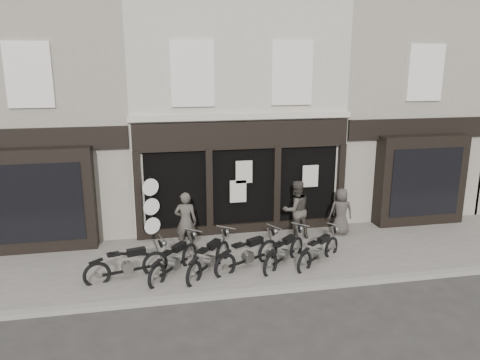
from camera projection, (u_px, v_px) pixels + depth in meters
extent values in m
plane|color=#2D2B28|center=(264.00, 271.00, 13.26)|extent=(90.00, 90.00, 0.00)
cube|color=#615B55|center=(257.00, 257.00, 14.10)|extent=(30.00, 4.20, 0.12)
cube|color=gray|center=(276.00, 290.00, 12.05)|extent=(30.00, 0.25, 0.13)
cube|color=#BBB3A0|center=(227.00, 106.00, 17.94)|extent=(7.20, 6.00, 8.20)
cube|color=black|center=(243.00, 135.00, 15.18)|extent=(7.10, 0.18, 0.90)
cube|color=black|center=(243.00, 192.00, 15.72)|extent=(6.50, 0.10, 2.95)
cube|color=black|center=(243.00, 229.00, 15.97)|extent=(7.10, 0.20, 0.44)
cube|color=#BBB3A2|center=(243.00, 117.00, 15.06)|extent=(7.30, 0.22, 0.18)
cube|color=silver|center=(193.00, 74.00, 14.42)|extent=(1.35, 0.12, 2.00)
cube|color=black|center=(192.00, 74.00, 14.45)|extent=(1.05, 0.06, 1.70)
cube|color=silver|center=(292.00, 73.00, 15.03)|extent=(1.35, 0.12, 2.00)
cube|color=black|center=(292.00, 73.00, 15.05)|extent=(1.05, 0.06, 1.70)
cube|color=black|center=(138.00, 197.00, 14.98)|extent=(0.22, 0.22, 3.00)
cube|color=black|center=(209.00, 193.00, 15.41)|extent=(0.22, 0.22, 3.00)
cube|color=black|center=(277.00, 190.00, 15.84)|extent=(0.22, 0.22, 3.00)
cube|color=black|center=(340.00, 186.00, 16.28)|extent=(0.22, 0.22, 3.00)
cube|color=beige|center=(244.00, 172.00, 15.36)|extent=(0.55, 0.04, 0.75)
cube|color=beige|center=(310.00, 176.00, 15.86)|extent=(0.55, 0.04, 0.75)
cube|color=beige|center=(238.00, 191.00, 15.48)|extent=(0.55, 0.04, 0.75)
cube|color=gray|center=(53.00, 110.00, 16.75)|extent=(5.50, 6.00, 8.20)
cube|color=black|center=(40.00, 200.00, 14.16)|extent=(3.20, 0.70, 3.20)
cube|color=black|center=(37.00, 203.00, 13.82)|extent=(2.60, 0.06, 2.40)
cube|color=black|center=(36.00, 140.00, 14.00)|extent=(5.40, 0.16, 0.70)
cube|color=silver|center=(29.00, 75.00, 13.54)|extent=(1.30, 0.10, 1.90)
cube|color=black|center=(29.00, 75.00, 13.57)|extent=(1.00, 0.06, 1.60)
cube|color=gray|center=(380.00, 103.00, 19.14)|extent=(5.50, 6.00, 8.20)
cube|color=black|center=(420.00, 180.00, 16.55)|extent=(3.20, 0.70, 3.20)
cube|color=black|center=(426.00, 182.00, 16.22)|extent=(2.60, 0.06, 2.40)
cube|color=black|center=(420.00, 128.00, 16.39)|extent=(5.40, 0.16, 0.70)
cube|color=silver|center=(425.00, 73.00, 15.93)|extent=(1.30, 0.10, 1.90)
cube|color=black|center=(425.00, 73.00, 15.96)|extent=(1.00, 0.06, 1.60)
torus|color=black|center=(155.00, 264.00, 12.89)|extent=(0.73, 0.28, 0.73)
torus|color=black|center=(97.00, 275.00, 12.22)|extent=(0.73, 0.28, 0.73)
cube|color=black|center=(127.00, 271.00, 12.56)|extent=(1.25, 0.38, 0.06)
cube|color=gray|center=(127.00, 268.00, 12.55)|extent=(0.30, 0.25, 0.28)
cube|color=black|center=(136.00, 252.00, 12.56)|extent=(0.53, 0.30, 0.18)
cube|color=black|center=(113.00, 254.00, 12.29)|extent=(0.37, 0.29, 0.06)
cylinder|color=gray|center=(162.00, 238.00, 12.81)|extent=(0.20, 0.61, 0.04)
torus|color=black|center=(189.00, 255.00, 13.46)|extent=(0.52, 0.62, 0.72)
torus|color=black|center=(157.00, 277.00, 12.15)|extent=(0.52, 0.62, 0.72)
cube|color=black|center=(174.00, 267.00, 12.81)|extent=(0.82, 1.01, 0.06)
cube|color=gray|center=(174.00, 264.00, 12.81)|extent=(0.31, 0.32, 0.27)
cube|color=black|center=(179.00, 247.00, 12.93)|extent=(0.44, 0.49, 0.18)
cube|color=black|center=(166.00, 253.00, 12.41)|extent=(0.36, 0.38, 0.06)
cylinder|color=gray|center=(193.00, 230.00, 13.49)|extent=(0.50, 0.41, 0.04)
torus|color=black|center=(222.00, 253.00, 13.61)|extent=(0.53, 0.64, 0.74)
torus|color=black|center=(194.00, 274.00, 12.25)|extent=(0.53, 0.64, 0.74)
cube|color=black|center=(209.00, 265.00, 12.94)|extent=(0.83, 1.05, 0.06)
cube|color=gray|center=(209.00, 261.00, 12.93)|extent=(0.31, 0.32, 0.28)
cube|color=black|center=(214.00, 244.00, 13.06)|extent=(0.45, 0.51, 0.18)
cube|color=black|center=(203.00, 251.00, 12.52)|extent=(0.37, 0.39, 0.06)
cylinder|color=gray|center=(226.00, 227.00, 13.64)|extent=(0.52, 0.41, 0.04)
torus|color=black|center=(268.00, 252.00, 13.69)|extent=(0.70, 0.44, 0.74)
torus|color=black|center=(225.00, 266.00, 12.71)|extent=(0.70, 0.44, 0.74)
cube|color=black|center=(247.00, 260.00, 13.21)|extent=(1.17, 0.66, 0.07)
cube|color=gray|center=(248.00, 257.00, 13.20)|extent=(0.32, 0.30, 0.28)
cube|color=black|center=(255.00, 241.00, 13.26)|extent=(0.53, 0.40, 0.19)
cube|color=black|center=(238.00, 245.00, 12.87)|extent=(0.39, 0.35, 0.07)
cylinder|color=gray|center=(274.00, 227.00, 13.66)|extent=(0.33, 0.58, 0.04)
torus|color=black|center=(296.00, 248.00, 14.01)|extent=(0.57, 0.55, 0.70)
torus|color=black|center=(270.00, 265.00, 12.82)|extent=(0.57, 0.55, 0.70)
cube|color=black|center=(284.00, 258.00, 13.43)|extent=(0.92, 0.89, 0.06)
cube|color=gray|center=(284.00, 255.00, 13.42)|extent=(0.31, 0.31, 0.27)
cube|color=black|center=(289.00, 239.00, 13.52)|extent=(0.46, 0.46, 0.18)
cube|color=black|center=(279.00, 244.00, 13.05)|extent=(0.37, 0.36, 0.06)
cylinder|color=gray|center=(301.00, 225.00, 14.02)|extent=(0.44, 0.46, 0.04)
torus|color=black|center=(331.00, 248.00, 14.06)|extent=(0.60, 0.49, 0.68)
torus|color=black|center=(304.00, 263.00, 12.99)|extent=(0.60, 0.49, 0.68)
cube|color=black|center=(318.00, 256.00, 13.53)|extent=(0.98, 0.77, 0.06)
cube|color=gray|center=(319.00, 254.00, 13.53)|extent=(0.30, 0.29, 0.26)
cube|color=black|center=(324.00, 239.00, 13.61)|extent=(0.47, 0.42, 0.17)
cube|color=black|center=(313.00, 243.00, 13.19)|extent=(0.36, 0.34, 0.06)
cylinder|color=gray|center=(336.00, 225.00, 14.06)|extent=(0.39, 0.48, 0.04)
imported|color=#423D36|center=(186.00, 221.00, 14.24)|extent=(0.74, 0.56, 1.85)
imported|color=#3F3A33|center=(296.00, 210.00, 15.21)|extent=(1.07, 0.90, 1.94)
imported|color=#3A3430|center=(341.00, 212.00, 15.59)|extent=(0.84, 0.62, 1.59)
cylinder|color=black|center=(153.00, 243.00, 15.23)|extent=(0.36, 0.36, 0.06)
cylinder|color=black|center=(152.00, 211.00, 14.96)|extent=(0.07, 0.07, 2.28)
cylinder|color=black|center=(151.00, 187.00, 14.73)|extent=(0.52, 0.26, 0.56)
cylinder|color=silver|center=(151.00, 187.00, 14.71)|extent=(0.51, 0.24, 0.56)
cylinder|color=black|center=(151.00, 206.00, 14.89)|extent=(0.52, 0.26, 0.56)
cylinder|color=silver|center=(151.00, 207.00, 14.87)|extent=(0.51, 0.24, 0.56)
cylinder|color=black|center=(152.00, 226.00, 15.05)|extent=(0.52, 0.26, 0.56)
cylinder|color=silver|center=(152.00, 226.00, 15.03)|extent=(0.51, 0.24, 0.56)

